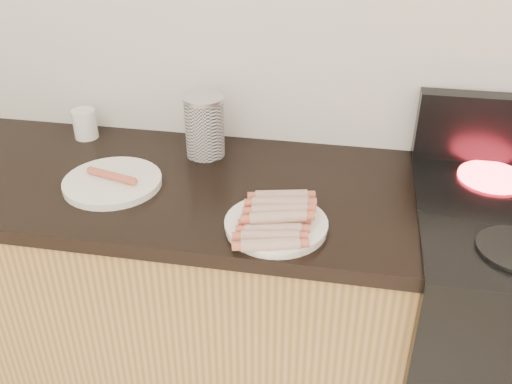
% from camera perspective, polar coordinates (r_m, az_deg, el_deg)
% --- Properties ---
extents(wall_back, '(4.00, 0.04, 2.60)m').
position_cam_1_polar(wall_back, '(1.68, 2.87, 17.52)').
color(wall_back, silver).
rests_on(wall_back, ground).
extents(cabinet_base, '(2.20, 0.59, 0.86)m').
position_cam_1_polar(cabinet_base, '(2.04, -19.29, -9.35)').
color(cabinet_base, '#AD7844').
rests_on(cabinet_base, floor).
extents(counter_slab, '(2.20, 0.62, 0.04)m').
position_cam_1_polar(counter_slab, '(1.79, -21.74, 1.75)').
color(counter_slab, black).
rests_on(counter_slab, cabinet_base).
extents(burner_far_left, '(0.18, 0.18, 0.01)m').
position_cam_1_polar(burner_far_left, '(1.70, 22.50, 1.41)').
color(burner_far_left, '#FF1E2D').
rests_on(burner_far_left, stove).
extents(main_plate, '(0.27, 0.27, 0.02)m').
position_cam_1_polar(main_plate, '(1.38, 2.02, -3.43)').
color(main_plate, silver).
rests_on(main_plate, counter_slab).
extents(side_plate, '(0.35, 0.35, 0.02)m').
position_cam_1_polar(side_plate, '(1.61, -14.15, 0.96)').
color(side_plate, silver).
rests_on(side_plate, counter_slab).
extents(hotdog_pile, '(0.14, 0.27, 0.05)m').
position_cam_1_polar(hotdog_pile, '(1.37, 2.04, -2.42)').
color(hotdog_pile, '#A1362C').
rests_on(hotdog_pile, main_plate).
extents(plain_sausages, '(0.14, 0.06, 0.02)m').
position_cam_1_polar(plain_sausages, '(1.60, -14.24, 1.60)').
color(plain_sausages, '#B56740').
rests_on(plain_sausages, side_plate).
extents(canister, '(0.12, 0.12, 0.18)m').
position_cam_1_polar(canister, '(1.70, -5.17, 6.57)').
color(canister, silver).
rests_on(canister, counter_slab).
extents(mug, '(0.10, 0.10, 0.09)m').
position_cam_1_polar(mug, '(1.90, -16.74, 6.54)').
color(mug, white).
rests_on(mug, counter_slab).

